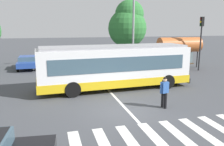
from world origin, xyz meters
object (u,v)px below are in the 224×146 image
at_px(pedestrian_crossing_street, 164,91).
at_px(background_tree_right, 128,24).
at_px(parked_car_blue, 27,62).
at_px(parked_car_teal, 82,59).
at_px(parked_car_champagne, 55,60).
at_px(twin_arm_street_lamp, 134,8).
at_px(parked_car_white, 105,59).
at_px(bus_stop_shelter, 179,45).
at_px(traffic_light_far_corner, 201,35).
at_px(city_transit_bus, 115,67).

relative_size(pedestrian_crossing_street, background_tree_right, 0.22).
height_order(parked_car_blue, parked_car_teal, same).
bearing_deg(parked_car_champagne, twin_arm_street_lamp, -24.03).
relative_size(parked_car_blue, parked_car_teal, 0.99).
relative_size(parked_car_champagne, parked_car_white, 0.97).
distance_m(parked_car_white, bus_stop_shelter, 8.12).
relative_size(parked_car_champagne, traffic_light_far_corner, 0.86).
bearing_deg(parked_car_blue, pedestrian_crossing_street, -60.36).
bearing_deg(pedestrian_crossing_street, bus_stop_shelter, 55.76).
bearing_deg(bus_stop_shelter, twin_arm_street_lamp, 173.57).
bearing_deg(parked_car_blue, parked_car_champagne, 3.28).
height_order(parked_car_teal, twin_arm_street_lamp, twin_arm_street_lamp).
distance_m(city_transit_bus, bus_stop_shelter, 10.56).
height_order(parked_car_teal, parked_car_white, same).
distance_m(traffic_light_far_corner, background_tree_right, 11.07).
xyz_separation_m(pedestrian_crossing_street, twin_arm_street_lamp, (2.26, 11.09, 5.17)).
distance_m(city_transit_bus, parked_car_teal, 10.20).
height_order(parked_car_champagne, bus_stop_shelter, bus_stop_shelter).
bearing_deg(parked_car_teal, city_transit_bus, -84.36).
height_order(pedestrian_crossing_street, parked_car_champagne, pedestrian_crossing_street).
height_order(pedestrian_crossing_street, parked_car_white, pedestrian_crossing_street).
bearing_deg(traffic_light_far_corner, city_transit_bus, -156.36).
distance_m(city_transit_bus, background_tree_right, 16.08).
height_order(bus_stop_shelter, twin_arm_street_lamp, twin_arm_street_lamp).
bearing_deg(parked_car_white, background_tree_right, 48.63).
bearing_deg(twin_arm_street_lamp, parked_car_teal, 143.02).
height_order(parked_car_blue, parked_car_champagne, same).
distance_m(city_transit_bus, parked_car_blue, 11.89).
bearing_deg(background_tree_right, twin_arm_street_lamp, -105.31).
relative_size(twin_arm_street_lamp, background_tree_right, 1.29).
bearing_deg(twin_arm_street_lamp, bus_stop_shelter, -6.43).
xyz_separation_m(city_transit_bus, background_tree_right, (5.95, 14.62, 3.04)).
xyz_separation_m(pedestrian_crossing_street, background_tree_right, (4.47, 19.16, 3.66)).
bearing_deg(traffic_light_far_corner, pedestrian_crossing_street, -133.64).
relative_size(parked_car_blue, twin_arm_street_lamp, 0.45).
height_order(parked_car_teal, background_tree_right, background_tree_right).
distance_m(pedestrian_crossing_street, twin_arm_street_lamp, 12.44).
height_order(city_transit_bus, pedestrian_crossing_street, city_transit_bus).
bearing_deg(parked_car_blue, bus_stop_shelter, -13.95).
bearing_deg(parked_car_champagne, parked_car_blue, -176.72).
bearing_deg(traffic_light_far_corner, parked_car_teal, 152.37).
bearing_deg(twin_arm_street_lamp, traffic_light_far_corner, -19.23).
height_order(parked_car_blue, bus_stop_shelter, bus_stop_shelter).
xyz_separation_m(parked_car_champagne, traffic_light_far_corner, (13.90, -5.59, 2.73)).
xyz_separation_m(parked_car_blue, bus_stop_shelter, (15.33, -3.81, 1.65)).
xyz_separation_m(city_transit_bus, twin_arm_street_lamp, (3.74, 6.55, 4.55)).
distance_m(parked_car_teal, bus_stop_shelter, 10.63).
relative_size(pedestrian_crossing_street, bus_stop_shelter, 0.38).
relative_size(parked_car_champagne, bus_stop_shelter, 0.98).
relative_size(parked_car_white, twin_arm_street_lamp, 0.46).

